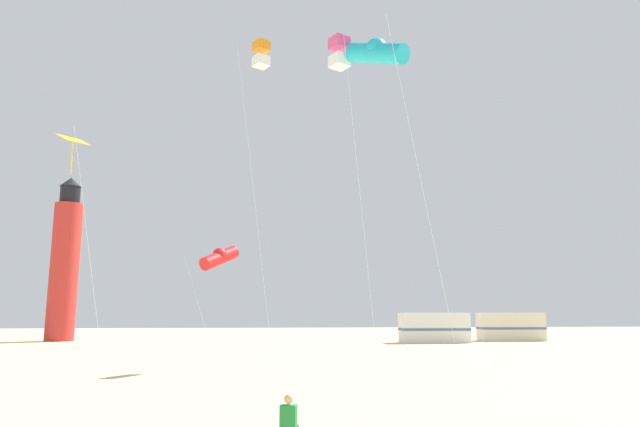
% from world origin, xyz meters
% --- Properties ---
extents(kite_flyer_standing, '(0.43, 0.56, 1.16)m').
position_xyz_m(kite_flyer_standing, '(-1.29, 6.28, 0.61)').
color(kite_flyer_standing, '#238438').
rests_on(kite_flyer_standing, ground).
extents(kite_tube_scarlet, '(2.81, 2.98, 6.39)m').
position_xyz_m(kite_tube_scarlet, '(-4.12, 23.55, 5.69)').
color(kite_tube_scarlet, silver).
rests_on(kite_tube_scarlet, ground).
extents(kite_tube_cyan, '(3.70, 3.83, 12.44)m').
position_xyz_m(kite_tube_cyan, '(1.90, 11.77, 11.74)').
color(kite_tube_cyan, silver).
rests_on(kite_tube_cyan, ground).
extents(kite_diamond_gold, '(2.15, 2.15, 8.91)m').
position_xyz_m(kite_diamond_gold, '(-8.39, 13.18, 8.35)').
color(kite_diamond_gold, silver).
rests_on(kite_diamond_gold, ground).
extents(kite_box_rainbow, '(1.74, 1.74, 12.77)m').
position_xyz_m(kite_box_rainbow, '(0.75, 12.87, 12.17)').
color(kite_box_rainbow, silver).
rests_on(kite_box_rainbow, ground).
extents(kite_box_orange, '(1.81, 1.42, 14.50)m').
position_xyz_m(kite_box_orange, '(-2.11, 16.89, 13.88)').
color(kite_box_orange, silver).
rests_on(kite_box_orange, ground).
extents(lighthouse_distant, '(2.80, 2.80, 16.80)m').
position_xyz_m(lighthouse_distant, '(-22.01, 53.96, 7.84)').
color(lighthouse_distant, red).
rests_on(lighthouse_distant, ground).
extents(rv_van_white, '(6.44, 2.35, 2.80)m').
position_xyz_m(rv_van_white, '(14.45, 47.00, 1.39)').
color(rv_van_white, white).
rests_on(rv_van_white, ground).
extents(rv_van_cream, '(6.53, 2.60, 2.80)m').
position_xyz_m(rv_van_cream, '(23.30, 49.79, 1.39)').
color(rv_van_cream, beige).
rests_on(rv_van_cream, ground).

